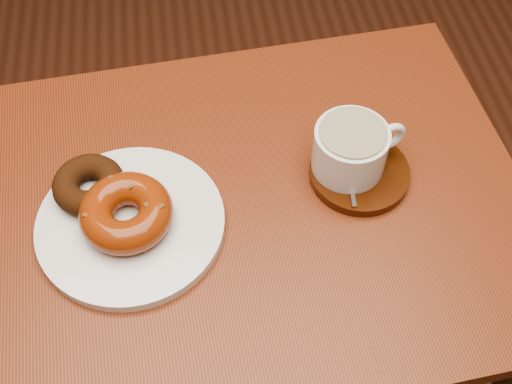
{
  "coord_description": "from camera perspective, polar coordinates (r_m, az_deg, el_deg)",
  "views": [
    {
      "loc": [
        0.23,
        -0.17,
        1.45
      ],
      "look_at": [
        0.3,
        0.32,
        0.75
      ],
      "focal_mm": 45.0,
      "sensor_mm": 36.0,
      "label": 1
    }
  ],
  "objects": [
    {
      "name": "cafe_table",
      "position": [
        0.97,
        -1.18,
        -4.84
      ],
      "size": [
        0.82,
        0.64,
        0.73
      ],
      "rotation": [
        0.0,
        0.0,
        0.07
      ],
      "color": "maroon",
      "rests_on": "ground"
    },
    {
      "name": "donut_plate",
      "position": [
        0.86,
        -11.06,
        -2.77
      ],
      "size": [
        0.3,
        0.3,
        0.02
      ],
      "primitive_type": "cylinder",
      "rotation": [
        0.0,
        0.0,
        -0.26
      ],
      "color": "white",
      "rests_on": "cafe_table"
    },
    {
      "name": "donut_cinnamon",
      "position": [
        0.87,
        -14.64,
        0.63
      ],
      "size": [
        0.1,
        0.1,
        0.04
      ],
      "primitive_type": "torus",
      "rotation": [
        0.0,
        0.0,
        0.08
      ],
      "color": "#361A0A",
      "rests_on": "donut_plate"
    },
    {
      "name": "donut_caramel",
      "position": [
        0.83,
        -11.47,
        -1.82
      ],
      "size": [
        0.14,
        0.14,
        0.04
      ],
      "rotation": [
        0.0,
        0.0,
        0.23
      ],
      "color": "maroon",
      "rests_on": "donut_plate"
    },
    {
      "name": "saucer",
      "position": [
        0.9,
        9.15,
        1.69
      ],
      "size": [
        0.18,
        0.18,
        0.01
      ],
      "primitive_type": "cylinder",
      "rotation": [
        0.0,
        0.0,
        -0.35
      ],
      "color": "#3A1707",
      "rests_on": "cafe_table"
    },
    {
      "name": "coffee_cup",
      "position": [
        0.87,
        8.48,
        3.86
      ],
      "size": [
        0.13,
        0.1,
        0.07
      ],
      "rotation": [
        0.0,
        0.0,
        0.21
      ],
      "color": "white",
      "rests_on": "saucer"
    },
    {
      "name": "teaspoon",
      "position": [
        0.9,
        8.06,
        2.65
      ],
      "size": [
        0.02,
        0.1,
        0.01
      ],
      "rotation": [
        0.0,
        0.0,
        -0.08
      ],
      "color": "silver",
      "rests_on": "saucer"
    }
  ]
}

